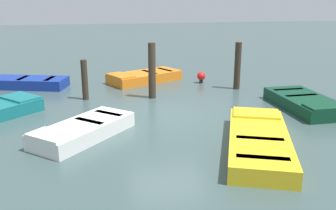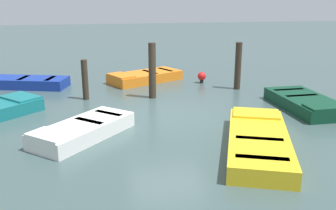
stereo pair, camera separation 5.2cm
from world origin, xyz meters
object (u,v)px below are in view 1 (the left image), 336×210
(rowboat_yellow, at_px, (259,140))
(rowboat_white, at_px, (83,130))
(mooring_piling_mid_left, at_px, (152,71))
(marker_buoy, at_px, (201,76))
(mooring_piling_near_left, at_px, (238,66))
(rowboat_blue, at_px, (15,82))
(rowboat_dark_green, at_px, (305,102))
(mooring_piling_near_right, at_px, (85,80))
(rowboat_orange, at_px, (144,77))

(rowboat_yellow, bearing_deg, rowboat_white, 90.91)
(rowboat_white, xyz_separation_m, mooring_piling_mid_left, (2.41, 3.61, 0.79))
(marker_buoy, bearing_deg, mooring_piling_near_left, -49.30)
(rowboat_blue, relative_size, mooring_piling_mid_left, 2.14)
(mooring_piling_near_left, distance_m, marker_buoy, 1.82)
(rowboat_yellow, bearing_deg, rowboat_dark_green, -24.59)
(rowboat_white, bearing_deg, rowboat_blue, -113.59)
(rowboat_white, height_order, mooring_piling_near_right, mooring_piling_near_right)
(mooring_piling_near_left, bearing_deg, rowboat_orange, 149.69)
(rowboat_orange, height_order, rowboat_yellow, same)
(rowboat_blue, xyz_separation_m, mooring_piling_mid_left, (5.28, -2.72, 0.79))
(rowboat_dark_green, relative_size, mooring_piling_mid_left, 1.54)
(rowboat_blue, height_order, mooring_piling_near_right, mooring_piling_near_right)
(rowboat_yellow, xyz_separation_m, mooring_piling_mid_left, (-1.84, 5.19, 0.79))
(rowboat_blue, bearing_deg, rowboat_yellow, 148.59)
(rowboat_orange, xyz_separation_m, mooring_piling_mid_left, (-0.08, -2.72, 0.79))
(rowboat_yellow, height_order, rowboat_blue, same)
(rowboat_yellow, relative_size, mooring_piling_near_right, 2.93)
(rowboat_dark_green, bearing_deg, rowboat_yellow, -46.73)
(mooring_piling_near_left, relative_size, marker_buoy, 3.90)
(rowboat_white, bearing_deg, mooring_piling_mid_left, -171.71)
(rowboat_blue, height_order, mooring_piling_mid_left, mooring_piling_mid_left)
(rowboat_orange, relative_size, rowboat_dark_green, 1.11)
(rowboat_yellow, height_order, marker_buoy, marker_buoy)
(rowboat_blue, distance_m, mooring_piling_mid_left, 5.99)
(rowboat_orange, bearing_deg, rowboat_dark_green, 105.46)
(rowboat_white, distance_m, mooring_piling_mid_left, 4.41)
(rowboat_orange, xyz_separation_m, rowboat_blue, (-5.35, 0.00, -0.00))
(mooring_piling_mid_left, bearing_deg, rowboat_orange, 88.40)
(mooring_piling_mid_left, height_order, marker_buoy, mooring_piling_mid_left)
(marker_buoy, bearing_deg, rowboat_orange, 162.58)
(marker_buoy, bearing_deg, rowboat_dark_green, -61.78)
(rowboat_dark_green, xyz_separation_m, marker_buoy, (-2.33, 4.33, 0.07))
(rowboat_orange, relative_size, mooring_piling_near_right, 2.37)
(rowboat_white, bearing_deg, rowboat_yellow, 111.61)
(rowboat_yellow, distance_m, mooring_piling_mid_left, 5.56)
(rowboat_dark_green, bearing_deg, rowboat_blue, -117.61)
(mooring_piling_near_right, relative_size, marker_buoy, 3.01)
(rowboat_white, height_order, mooring_piling_near_left, mooring_piling_near_left)
(rowboat_white, height_order, mooring_piling_mid_left, mooring_piling_mid_left)
(mooring_piling_mid_left, bearing_deg, marker_buoy, 39.08)
(rowboat_orange, distance_m, marker_buoy, 2.48)
(rowboat_blue, relative_size, mooring_piling_near_left, 2.30)
(rowboat_white, xyz_separation_m, rowboat_dark_green, (7.18, 1.25, -0.00))
(rowboat_dark_green, xyz_separation_m, mooring_piling_near_right, (-7.17, 2.61, 0.51))
(rowboat_orange, height_order, mooring_piling_mid_left, mooring_piling_mid_left)
(rowboat_orange, bearing_deg, marker_buoy, 135.31)
(rowboat_white, relative_size, marker_buoy, 6.17)
(rowboat_orange, xyz_separation_m, rowboat_yellow, (1.76, -7.91, -0.00))
(rowboat_white, bearing_deg, mooring_piling_near_left, 167.87)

